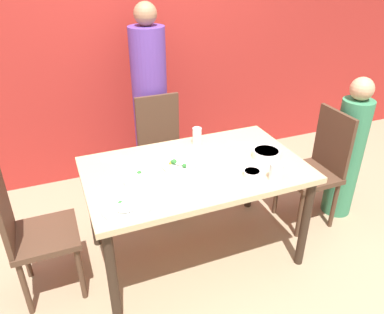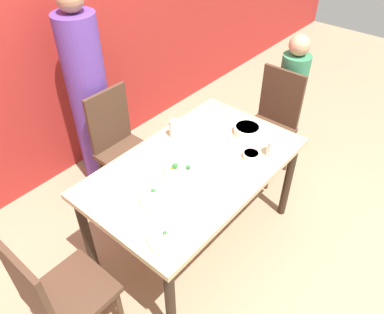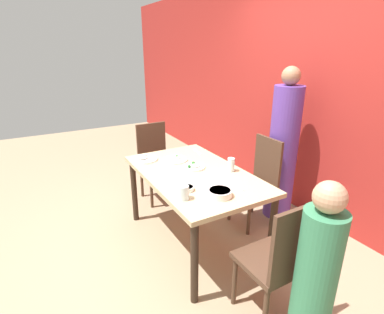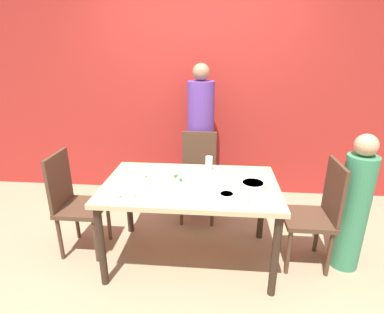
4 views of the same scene
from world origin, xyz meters
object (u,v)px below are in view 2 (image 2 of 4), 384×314
object	(u,v)px
chair_adult_spot	(121,145)
person_child	(289,104)
chair_child_spot	(271,122)
plate_rice_adult	(180,167)
glass_water_tall	(273,148)
bowl_curry	(247,130)
person_adult	(90,102)

from	to	relation	value
chair_adult_spot	person_child	bearing A→B (deg)	-29.02
chair_child_spot	plate_rice_adult	bearing A→B (deg)	-90.57
chair_adult_spot	person_child	distance (m)	1.54
chair_adult_spot	plate_rice_adult	size ratio (longest dim) A/B	4.32
chair_child_spot	glass_water_tall	distance (m)	0.81
person_child	bowl_curry	size ratio (longest dim) A/B	6.32
chair_child_spot	person_child	world-z (taller)	person_child
chair_child_spot	plate_rice_adult	world-z (taller)	chair_child_spot
person_adult	plate_rice_adult	xyz separation A→B (m)	(-0.11, -1.05, -0.01)
bowl_curry	glass_water_tall	distance (m)	0.29
chair_adult_spot	glass_water_tall	xyz separation A→B (m)	(0.39, -1.11, 0.29)
glass_water_tall	person_child	bearing A→B (deg)	21.00
chair_adult_spot	chair_child_spot	bearing A→B (deg)	-35.23
bowl_curry	plate_rice_adult	distance (m)	0.62
chair_child_spot	bowl_curry	world-z (taller)	chair_child_spot
person_adult	bowl_curry	distance (m)	1.26
person_child	plate_rice_adult	world-z (taller)	person_child
person_adult	bowl_curry	bearing A→B (deg)	-67.11
chair_adult_spot	person_child	world-z (taller)	person_child
chair_child_spot	chair_adult_spot	bearing A→B (deg)	-125.23
chair_child_spot	bowl_curry	size ratio (longest dim) A/B	5.04
chair_adult_spot	person_child	xyz separation A→B (m)	(1.34, -0.75, 0.05)
chair_child_spot	person_adult	world-z (taller)	person_adult
person_child	glass_water_tall	xyz separation A→B (m)	(-0.95, -0.36, 0.24)
chair_adult_spot	bowl_curry	distance (m)	1.01
plate_rice_adult	glass_water_tall	size ratio (longest dim) A/B	1.99
glass_water_tall	chair_adult_spot	bearing A→B (deg)	109.54
chair_adult_spot	plate_rice_adult	bearing A→B (deg)	-98.87
bowl_curry	plate_rice_adult	bearing A→B (deg)	169.79
person_adult	chair_child_spot	bearing A→B (deg)	-45.28
chair_adult_spot	glass_water_tall	distance (m)	1.21
person_adult	bowl_curry	size ratio (longest dim) A/B	8.78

